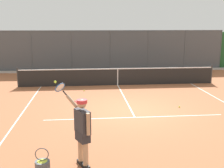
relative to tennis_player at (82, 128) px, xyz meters
The scene contains 8 objects.
ground_plane 4.69m from the tennis_player, 114.41° to the right, with size 60.00×60.00×0.00m, color #A8603D.
court_line_markings 3.76m from the tennis_player, 121.56° to the right, with size 8.61×10.17×0.01m.
fence_backdrop 14.57m from the tennis_player, 97.48° to the right, with size 19.72×1.37×2.95m.
tennis_net 9.20m from the tennis_player, 101.91° to the right, with size 11.06×0.09×1.07m.
tennis_player is the anchor object (origin of this frame).
tennis_ball_by_sideline 7.77m from the tennis_player, 90.04° to the right, with size 0.07×0.07×0.07m, color #D6E042.
tennis_ball_near_net 4.26m from the tennis_player, 89.00° to the right, with size 0.07×0.07×0.07m, color #C1D138.
tennis_ball_mid_court 6.03m from the tennis_player, 131.52° to the right, with size 0.07×0.07×0.07m, color #D6E042.
Camera 1 is at (1.77, 10.38, 3.38)m, focal length 44.30 mm.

